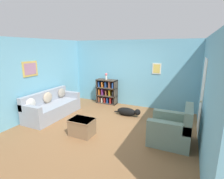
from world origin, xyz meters
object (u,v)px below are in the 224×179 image
Objects in this scene: coffee_table at (82,126)px; dog at (128,112)px; couch at (52,107)px; vase at (106,76)px; bookshelf at (107,92)px; recliner_chair at (172,130)px.

dog is (0.68, 1.79, -0.09)m from coffee_table.
vase is at bearing 62.17° from couch.
bookshelf is at bearing 102.35° from coffee_table.
recliner_chair is 2.33m from coffee_table.
recliner_chair is 0.99× the size of dog.
recliner_chair is at bearing -36.91° from vase.
bookshelf is 0.68m from vase.
recliner_chair is 3.69m from vase.
recliner_chair is 1.98m from dog.
couch is 2.62m from dog.
coffee_table is (0.61, -2.77, -0.25)m from bookshelf.
dog is 3.64× the size of vase.
bookshelf is at bearing 61.94° from couch.
recliner_chair is at bearing -37.34° from bookshelf.
dog is (-1.56, 1.19, -0.20)m from recliner_chair.
vase is (-2.87, 2.16, 0.83)m from recliner_chair.
vase reaches higher than coffee_table.
coffee_table reaches higher than dog.
bookshelf is (1.10, 2.06, 0.17)m from couch.
vase reaches higher than dog.
bookshelf reaches higher than dog.
vase is at bearing 102.83° from coffee_table.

